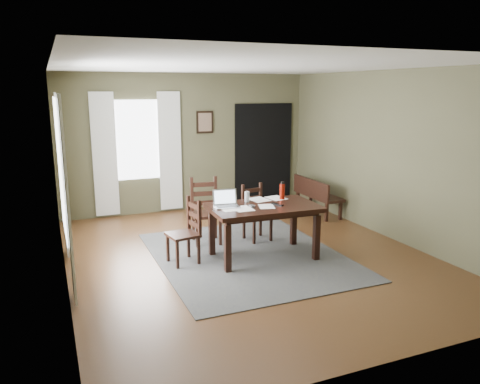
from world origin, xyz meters
name	(u,v)px	position (x,y,z in m)	size (l,w,h in m)	color
ground	(248,256)	(0.00, 0.00, -0.01)	(5.00, 6.00, 0.01)	#492C16
room_shell	(248,133)	(0.00, 0.00, 1.80)	(5.02, 6.02, 2.71)	#4F4D33
rug	(248,255)	(0.00, 0.00, 0.01)	(2.60, 3.20, 0.01)	#3A3A3A
dining_table	(264,212)	(0.18, -0.14, 0.68)	(1.57, 0.98, 0.77)	black
chair_end	(186,232)	(-0.91, 0.08, 0.45)	(0.46, 0.46, 0.91)	black
chair_back_left	(206,211)	(-0.36, 0.84, 0.51)	(0.51, 0.51, 1.03)	black
chair_back_right	(256,213)	(0.43, 0.66, 0.44)	(0.44, 0.44, 0.89)	black
bench	(316,193)	(2.16, 1.65, 0.42)	(0.40, 1.24, 0.70)	black
laptop	(226,202)	(-0.33, 0.02, 0.84)	(0.38, 0.31, 0.23)	#B7B7BC
computer_mouse	(252,206)	(-0.02, -0.18, 0.80)	(0.05, 0.09, 0.03)	#3F3F42
tv_remote	(277,204)	(0.37, -0.20, 0.79)	(0.05, 0.19, 0.02)	black
drinking_glass	(247,197)	(0.05, 0.14, 0.86)	(0.07, 0.07, 0.16)	silver
water_bottle	(282,191)	(0.60, 0.10, 0.90)	(0.09, 0.09, 0.27)	#A31B0C
paper_a	(229,209)	(-0.35, -0.15, 0.78)	(0.21, 0.28, 0.00)	white
paper_b	(266,206)	(0.19, -0.22, 0.78)	(0.21, 0.27, 0.00)	white
paper_c	(259,200)	(0.27, 0.20, 0.78)	(0.25, 0.33, 0.00)	white
paper_d	(276,198)	(0.55, 0.19, 0.78)	(0.24, 0.31, 0.00)	white
paper_e	(243,209)	(-0.17, -0.21, 0.78)	(0.25, 0.32, 0.00)	white
window_left	(60,167)	(-2.47, 0.20, 1.45)	(0.01, 1.30, 1.70)	white
window_back	(137,140)	(-1.00, 2.97, 1.45)	(1.00, 0.01, 1.50)	white
curtain_left_near	(67,201)	(-2.44, -0.62, 1.20)	(0.03, 0.48, 2.30)	silver
curtain_left_far	(62,175)	(-2.44, 1.02, 1.20)	(0.03, 0.48, 2.30)	silver
curtain_back_left	(105,155)	(-1.62, 2.94, 1.20)	(0.44, 0.03, 2.30)	silver
curtain_back_right	(170,152)	(-0.38, 2.94, 1.20)	(0.44, 0.03, 2.30)	silver
framed_picture	(205,122)	(0.35, 2.97, 1.75)	(0.34, 0.03, 0.44)	black
doorway_back	(263,154)	(1.65, 2.97, 1.05)	(1.30, 0.03, 2.10)	black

